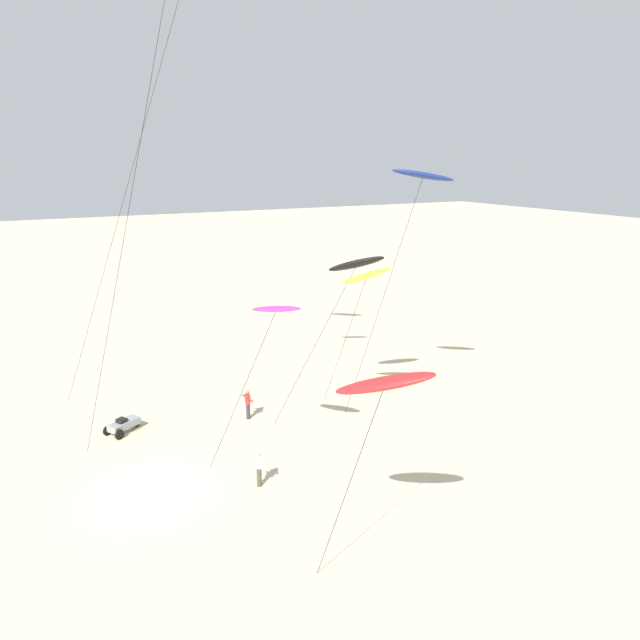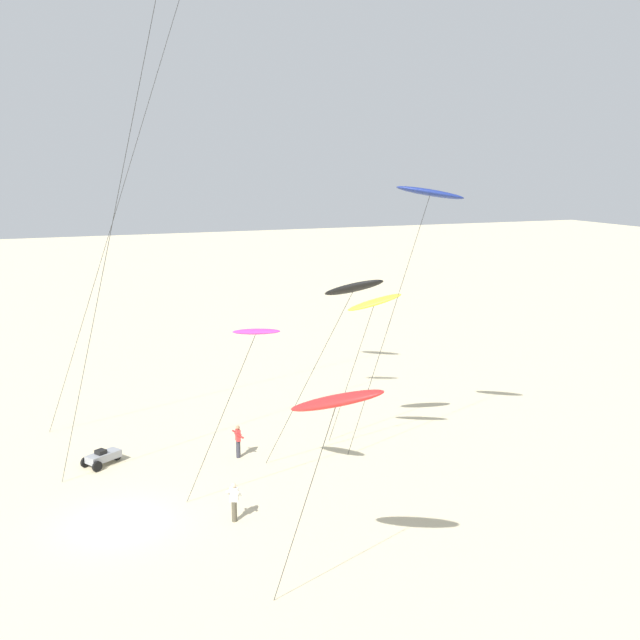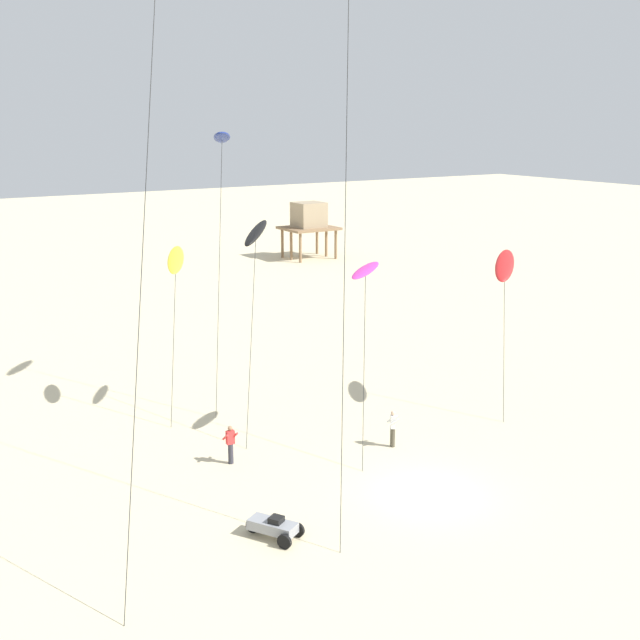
% 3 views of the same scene
% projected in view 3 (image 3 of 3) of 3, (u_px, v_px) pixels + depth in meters
% --- Properties ---
extents(ground_plane, '(260.00, 260.00, 0.00)m').
position_uv_depth(ground_plane, '(428.00, 494.00, 31.32)').
color(ground_plane, beige).
extents(kite_black, '(3.80, 4.83, 9.58)m').
position_uv_depth(kite_black, '(256.00, 234.00, 37.56)').
color(kite_black, black).
rests_on(kite_black, ground).
extents(kite_navy, '(3.31, 4.67, 13.57)m').
position_uv_depth(kite_navy, '(222.00, 139.00, 39.71)').
color(kite_navy, navy).
rests_on(kite_navy, ground).
extents(kite_yellow, '(2.33, 3.30, 8.16)m').
position_uv_depth(kite_yellow, '(176.00, 260.00, 38.43)').
color(kite_yellow, yellow).
rests_on(kite_yellow, ground).
extents(kite_magenta, '(3.17, 3.64, 8.04)m').
position_uv_depth(kite_magenta, '(366.00, 272.00, 34.60)').
color(kite_magenta, '#D8339E').
rests_on(kite_magenta, ground).
extents(kite_red, '(3.05, 3.18, 7.88)m').
position_uv_depth(kite_red, '(505.00, 266.00, 38.99)').
color(kite_red, red).
rests_on(kite_red, ground).
extents(kite_flyer_nearest, '(0.70, 0.71, 1.67)m').
position_uv_depth(kite_flyer_nearest, '(393.00, 428.00, 35.58)').
color(kite_flyer_nearest, '#4C4738').
rests_on(kite_flyer_nearest, ground).
extents(kite_flyer_middle, '(0.54, 0.51, 1.67)m').
position_uv_depth(kite_flyer_middle, '(230.00, 443.00, 33.85)').
color(kite_flyer_middle, '#33333D').
rests_on(kite_flyer_middle, ground).
extents(stilt_house, '(5.24, 4.51, 5.69)m').
position_uv_depth(stilt_house, '(309.00, 219.00, 82.39)').
color(stilt_house, '#846647').
rests_on(stilt_house, ground).
extents(beach_buggy, '(1.67, 2.06, 0.82)m').
position_uv_depth(beach_buggy, '(274.00, 527.00, 27.94)').
color(beach_buggy, gray).
rests_on(beach_buggy, ground).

